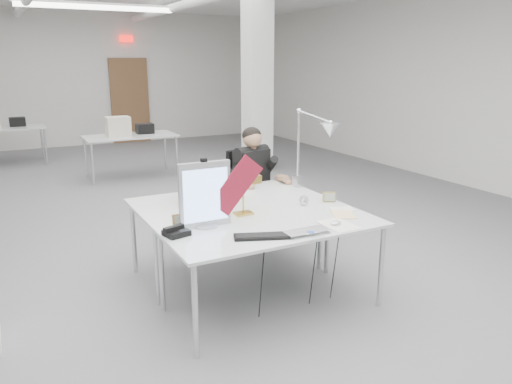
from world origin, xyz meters
The scene contains 22 objects.
room_shell centered at (0.04, 0.13, 1.69)m, with size 10.04×14.04×3.24m.
desk_main centered at (0.00, -2.50, 0.74)m, with size 1.80×0.90×0.03m, color silver.
desk_second centered at (0.00, -1.60, 0.74)m, with size 1.80×0.90×0.03m, color silver.
bg_desk_a centered at (0.20, 3.00, 0.74)m, with size 1.60×0.80×0.03m, color silver.
bg_desk_b centered at (-1.80, 5.20, 0.74)m, with size 1.60×0.80×0.03m, color silver.
office_chair centered at (0.59, -0.94, 0.51)m, with size 0.50×0.50×1.03m, color black, non-canonical shape.
seated_person centered at (0.59, -0.99, 0.90)m, with size 0.43×0.54×0.81m, color black, non-canonical shape.
monitor centered at (-0.51, -2.28, 1.02)m, with size 0.43×0.04×0.53m, color #A7A7AC.
pennant centered at (-0.24, -2.32, 1.07)m, with size 0.49×0.01×0.20m, color maroon.
keyboard centered at (-0.23, -2.73, 0.77)m, with size 0.42×0.14×0.02m, color black.
laptop centered at (0.12, -2.87, 0.77)m, with size 0.37×0.24×0.03m, color silver.
mouse centered at (0.44, -2.76, 0.77)m, with size 0.10×0.06×0.04m, color silver.
bankers_lamp centered at (-0.09, -2.14, 0.91)m, with size 0.27×0.11×0.31m, color #B67D38, non-canonical shape.
desk_phone centered at (-0.79, -2.38, 0.78)m, with size 0.18×0.16×0.04m, color black.
picture_frame_left centered at (-0.69, -2.23, 0.81)m, with size 0.15×0.01×0.12m, color olive.
picture_frame_right centered at (0.80, -2.17, 0.80)m, with size 0.13×0.01×0.10m, color olive.
desk_clock centered at (0.53, -2.15, 0.81)m, with size 0.09×0.09×0.03m, color #ACACB0.
paper_stack_a centered at (0.46, -2.77, 0.76)m, with size 0.23×0.33×0.01m, color silver.
paper_stack_b centered at (0.67, -2.56, 0.76)m, with size 0.18×0.25×0.01m, color #E0C186.
paper_stack_c centered at (0.76, -2.42, 0.76)m, with size 0.21×0.15×0.01m, color silver.
beige_monitor centered at (-0.28, -1.62, 0.92)m, with size 0.34×0.33×0.33m, color beige.
architect_lamp centered at (0.85, -1.78, 1.21)m, with size 0.24×0.71×0.92m, color silver, non-canonical shape.
Camera 1 is at (-1.93, -5.87, 2.07)m, focal length 35.00 mm.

